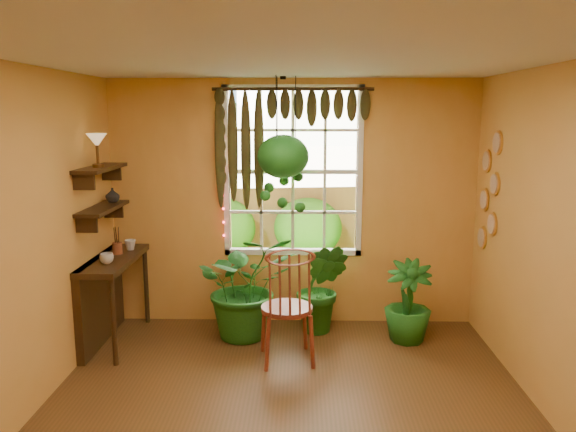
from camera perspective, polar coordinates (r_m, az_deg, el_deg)
name	(u,v)px	position (r m, az deg, el deg)	size (l,w,h in m)	color
floor	(287,429)	(4.49, -0.06, -20.83)	(4.50, 4.50, 0.00)	brown
ceiling	(287,56)	(3.86, -0.06, 15.90)	(4.50, 4.50, 0.00)	silver
wall_back	(293,204)	(6.17, 0.49, 1.26)	(4.00, 4.00, 0.00)	#E2A24D
wall_left	(8,252)	(4.49, -26.57, -3.34)	(4.50, 4.50, 0.00)	#E2A24D
wall_right	(574,256)	(4.40, 27.05, -3.64)	(4.50, 4.50, 0.00)	#E2A24D
window	(293,172)	(6.16, 0.50, 4.53)	(1.52, 0.10, 1.86)	white
valance_vine	(285,118)	(6.01, -0.34, 9.89)	(1.70, 0.12, 1.10)	#32200D
string_lights	(222,168)	(6.12, -6.68, 4.89)	(0.03, 0.03, 1.54)	#FF2633
wall_plates	(489,192)	(5.99, 19.73, 2.30)	(0.04, 0.32, 1.10)	#FFF1D0
counter_ledge	(105,290)	(6.07, -18.13, -7.18)	(0.40, 1.20, 0.90)	#32200D
shelf_lower	(103,208)	(5.86, -18.27, 0.74)	(0.25, 0.90, 0.04)	#32200D
shelf_upper	(101,168)	(5.81, -18.50, 4.63)	(0.25, 0.90, 0.04)	#32200D
backyard	(309,169)	(10.77, 2.17, 4.81)	(14.00, 10.00, 12.00)	#2C5819
windsor_chair	(287,323)	(5.38, -0.06, -10.84)	(0.56, 0.59, 1.31)	brown
potted_plant_left	(246,285)	(5.92, -4.29, -7.03)	(1.01, 0.87, 1.12)	#134815
potted_plant_mid	(322,288)	(6.04, 3.44, -7.30)	(0.54, 0.44, 0.99)	#134815
potted_plant_right	(408,301)	(5.96, 12.09, -8.48)	(0.48, 0.48, 0.85)	#134815
hanging_basket	(283,160)	(5.80, -0.50, 5.70)	(0.53, 0.53, 1.40)	black
cup_a	(107,259)	(5.69, -17.94, -4.13)	(0.13, 0.13, 0.10)	silver
cup_b	(130,245)	(6.19, -15.73, -2.84)	(0.12, 0.12, 0.11)	beige
brush_jar	(117,241)	(6.03, -16.98, -2.41)	(0.10, 0.10, 0.36)	brown
shelf_vase	(112,195)	(6.11, -17.40, 2.04)	(0.14, 0.14, 0.15)	#B2AD99
tiffany_lamp	(97,142)	(5.69, -18.85, 7.09)	(0.19, 0.19, 0.32)	#583819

